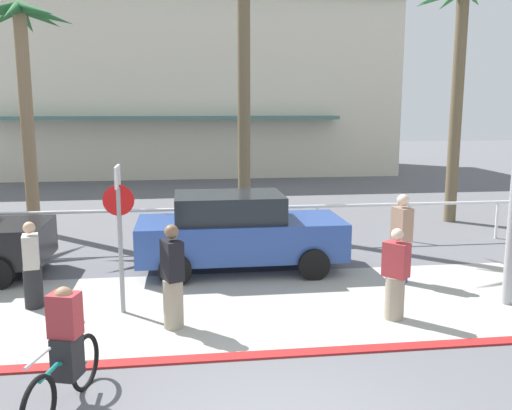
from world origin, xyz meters
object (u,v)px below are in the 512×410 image
at_px(stop_sign_bike_lane, 119,218).
at_px(pedestrian_1, 401,242).
at_px(pedestrian_3, 173,281).
at_px(pedestrian_0, 32,269).
at_px(palm_tree_2, 22,59).
at_px(palm_tree_4, 462,41).
at_px(pedestrian_2, 395,279).
at_px(car_blue_2, 238,231).
at_px(cyclist_teal_0, 65,352).

bearing_deg(stop_sign_bike_lane, pedestrian_1, 10.54).
xyz_separation_m(pedestrian_1, pedestrian_3, (-4.51, -1.80, -0.06)).
bearing_deg(pedestrian_0, pedestrian_3, -26.78).
relative_size(palm_tree_2, palm_tree_4, 0.89).
distance_m(pedestrian_1, pedestrian_2, 2.09).
xyz_separation_m(pedestrian_1, pedestrian_2, (-0.86, -1.90, -0.13)).
height_order(pedestrian_1, pedestrian_2, pedestrian_1).
height_order(car_blue_2, pedestrian_2, car_blue_2).
bearing_deg(pedestrian_0, car_blue_2, 25.86).
height_order(palm_tree_2, pedestrian_2, palm_tree_2).
bearing_deg(pedestrian_1, pedestrian_2, -114.37).
xyz_separation_m(palm_tree_2, pedestrian_0, (1.57, -6.31, -4.08)).
bearing_deg(palm_tree_4, pedestrian_3, -138.69).
distance_m(palm_tree_2, palm_tree_4, 12.50).
xyz_separation_m(car_blue_2, cyclist_teal_0, (-2.56, -5.30, -0.18)).
height_order(stop_sign_bike_lane, pedestrian_3, stop_sign_bike_lane).
xyz_separation_m(stop_sign_bike_lane, palm_tree_2, (-3.16, 6.75, 3.12)).
xyz_separation_m(stop_sign_bike_lane, pedestrian_0, (-1.58, 0.45, -0.96)).
height_order(stop_sign_bike_lane, pedestrian_0, stop_sign_bike_lane).
bearing_deg(palm_tree_4, palm_tree_2, 179.45).
distance_m(palm_tree_2, pedestrian_2, 11.59).
bearing_deg(palm_tree_4, cyclist_teal_0, -135.08).
bearing_deg(pedestrian_0, pedestrian_2, -12.41).
bearing_deg(car_blue_2, pedestrian_0, -154.14).
xyz_separation_m(stop_sign_bike_lane, pedestrian_2, (4.53, -0.90, -0.96)).
bearing_deg(pedestrian_2, pedestrian_3, 178.39).
bearing_deg(palm_tree_2, palm_tree_4, -0.55).
bearing_deg(cyclist_teal_0, pedestrian_3, 61.20).
relative_size(palm_tree_4, pedestrian_3, 4.15).
distance_m(car_blue_2, pedestrian_2, 3.94).
distance_m(car_blue_2, cyclist_teal_0, 5.89).
distance_m(palm_tree_4, pedestrian_2, 10.10).
distance_m(car_blue_2, pedestrian_3, 3.37).
xyz_separation_m(palm_tree_2, palm_tree_4, (12.49, -0.12, 0.64)).
height_order(pedestrian_0, pedestrian_1, pedestrian_1).
bearing_deg(pedestrian_0, stop_sign_bike_lane, -15.73).
distance_m(palm_tree_2, pedestrian_0, 7.68).
xyz_separation_m(stop_sign_bike_lane, car_blue_2, (2.22, 2.29, -0.81)).
relative_size(palm_tree_2, pedestrian_2, 4.02).
relative_size(stop_sign_bike_lane, pedestrian_3, 1.50).
height_order(stop_sign_bike_lane, palm_tree_4, palm_tree_4).
relative_size(car_blue_2, pedestrian_3, 2.57).
distance_m(palm_tree_2, pedestrian_1, 11.03).
xyz_separation_m(pedestrian_0, pedestrian_3, (2.46, -1.24, 0.08)).
relative_size(cyclist_teal_0, pedestrian_0, 1.13).
relative_size(palm_tree_4, pedestrian_2, 4.53).
height_order(cyclist_teal_0, pedestrian_0, pedestrian_0).
relative_size(palm_tree_2, cyclist_teal_0, 3.57).
height_order(palm_tree_2, car_blue_2, palm_tree_2).
relative_size(palm_tree_4, pedestrian_1, 3.91).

